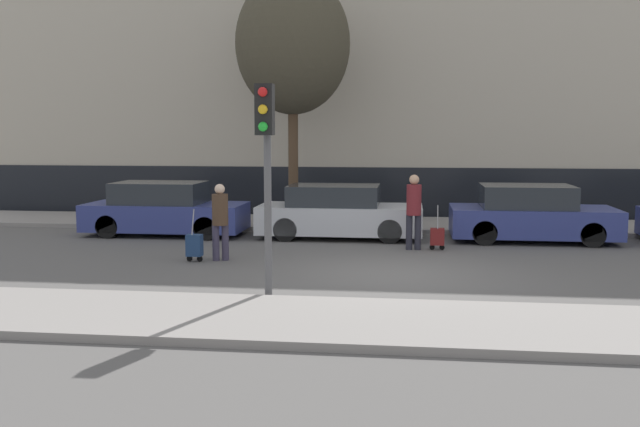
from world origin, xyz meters
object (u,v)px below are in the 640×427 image
Objects in this scene: parked_car_0 at (164,210)px; parked_car_2 at (531,215)px; pedestrian_right at (414,207)px; bare_tree_near_crossing at (293,45)px; trolley_right at (437,237)px; traffic_light at (266,147)px; trolley_left at (194,245)px; pedestrian_left at (220,217)px; parked_car_1 at (339,213)px.

parked_car_2 is at bearing 0.91° from parked_car_0.
pedestrian_right is 6.50m from bare_tree_near_crossing.
trolley_right is 6.49m from traffic_light.
trolley_left is at bearing -152.82° from parked_car_2.
trolley_right is at bearing 1.59° from pedestrian_left.
parked_car_2 is 7.89m from pedestrian_left.
pedestrian_left is at bearing -157.07° from trolley_right.
trolley_right is at bearing -42.20° from bare_tree_near_crossing.
parked_car_2 is 3.41m from pedestrian_right.
pedestrian_right is (4.07, 1.91, 0.07)m from pedestrian_left.
traffic_light reaches higher than parked_car_1.
parked_car_2 is at bearing -16.73° from bare_tree_near_crossing.
bare_tree_near_crossing is (0.65, 5.55, 4.23)m from pedestrian_left.
pedestrian_left is 4.50m from pedestrian_right.
bare_tree_near_crossing is (-1.51, 1.99, 4.52)m from parked_car_1.
trolley_left is at bearing 124.55° from traffic_light.
parked_car_2 is 3.86× the size of trolley_right.
pedestrian_right reaches higher than parked_car_1.
parked_car_0 reaches higher than trolley_right.
bare_tree_near_crossing is at bearing 78.60° from trolley_left.
trolley_left is at bearing -157.22° from trolley_right.
pedestrian_left is (-2.16, -3.56, 0.28)m from parked_car_1.
trolley_right is at bearing 22.78° from trolley_left.
trolley_right is 7.23m from bare_tree_near_crossing.
trolley_left is at bearing -179.94° from pedestrian_left.
pedestrian_left is (2.48, -3.50, 0.27)m from parked_car_0.
pedestrian_right reaches higher than trolley_right.
pedestrian_right is at bearing -40.81° from parked_car_1.
pedestrian_right reaches higher than trolley_left.
pedestrian_left is 0.23× the size of bare_tree_near_crossing.
parked_car_2 is at bearing -153.51° from pedestrian_right.
trolley_right is at bearing -144.38° from parked_car_2.
trolley_left is 1.07× the size of trolley_right.
pedestrian_right is 0.88m from trolley_right.
trolley_right is 0.30× the size of traffic_light.
trolley_left is at bearing -125.38° from parked_car_1.
trolley_left is 7.59m from bare_tree_near_crossing.
pedestrian_right is at bearing 3.84° from pedestrian_left.
parked_car_1 is at bearing 0.80° from parked_car_0.
bare_tree_near_crossing reaches higher than parked_car_1.
traffic_light is at bearing 61.75° from pedestrian_right.
parked_car_1 is at bearing 37.43° from pedestrian_left.
pedestrian_left is at bearing -54.71° from parked_car_0.
trolley_right is at bearing -33.20° from parked_car_1.
parked_car_1 is at bearing -45.09° from pedestrian_right.
traffic_light is (2.21, -3.21, 2.14)m from trolley_left.
parked_car_1 is 3.75× the size of trolley_left.
pedestrian_left is 4.12m from traffic_light.
parked_car_2 is 1.16× the size of traffic_light.
parked_car_1 reaches higher than trolley_right.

